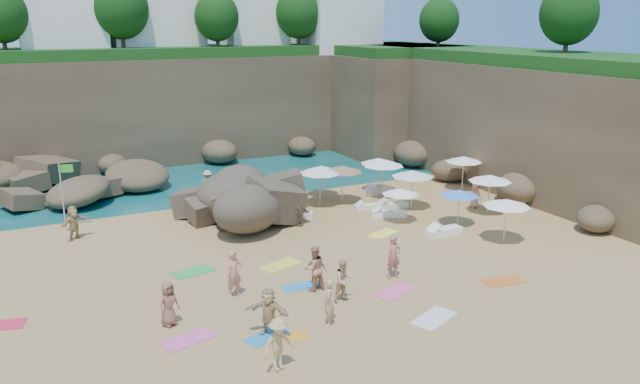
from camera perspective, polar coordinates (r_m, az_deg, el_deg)
name	(u,v)px	position (r m, az deg, el deg)	size (l,w,h in m)	color
ground	(311,252)	(30.22, -0.86, -5.47)	(120.00, 120.00, 0.00)	tan
seawater	(166,144)	(57.81, -13.88, 4.24)	(120.00, 120.00, 0.00)	#0C4751
cliff_back	(201,105)	(52.86, -10.79, 7.80)	(44.00, 8.00, 8.00)	brown
cliff_right	(503,119)	(46.24, 16.42, 6.38)	(8.00, 30.00, 8.00)	brown
cliff_corner	(388,102)	(54.45, 6.23, 8.19)	(10.00, 12.00, 8.00)	brown
rock_promontory	(43,198)	(42.87, -24.00, -0.50)	(12.00, 7.00, 2.00)	brown
clifftop_buildings	(206,14)	(53.46, -10.41, 15.69)	(28.48, 9.48, 7.00)	white
clifftop_trees	(254,13)	(48.08, -6.06, 15.92)	(35.60, 23.82, 4.40)	#11380F
rock_outcrop	(237,221)	(34.94, -7.63, -2.68)	(7.08, 5.31, 2.83)	brown
flag_pole	(64,188)	(35.19, -22.38, 0.34)	(0.71, 0.19, 3.64)	silver
parasol_0	(247,192)	(33.42, -6.67, -0.04)	(2.22, 2.22, 2.10)	silver
parasol_1	(321,168)	(39.09, 0.13, 2.18)	(2.09, 2.09, 1.98)	silver
parasol_2	(320,170)	(36.96, 0.00, 2.01)	(2.54, 2.54, 2.40)	silver
parasol_3	(464,159)	(41.60, 13.01, 2.95)	(2.38, 2.38, 2.25)	silver
parasol_4	(379,161)	(40.29, 5.39, 2.85)	(2.36, 2.36, 2.23)	silver
parasol_5	(412,174)	(36.77, 8.45, 1.68)	(2.47, 2.47, 2.34)	silver
parasol_6	(342,169)	(37.59, 2.05, 2.14)	(2.47, 2.47, 2.33)	silver
parasol_7	(383,163)	(39.00, 5.82, 2.67)	(2.55, 2.55, 2.42)	silver
parasol_8	(490,178)	(36.72, 15.28, 1.22)	(2.44, 2.44, 2.30)	silver
parasol_9	(400,192)	(34.29, 7.37, 0.04)	(2.02, 2.02, 1.91)	silver
parasol_10	(459,193)	(34.28, 12.62, -0.08)	(2.11, 2.11, 2.00)	silver
parasol_11	(507,203)	(32.23, 16.69, -0.95)	(2.37, 2.37, 2.24)	silver
lounger_0	(379,191)	(40.34, 5.40, 0.10)	(2.05, 0.68, 0.32)	silver
lounger_1	(297,215)	(35.37, -2.15, -2.09)	(1.81, 0.60, 0.28)	white
lounger_2	(368,207)	(37.04, 4.38, -1.34)	(1.55, 0.52, 0.24)	white
lounger_3	(392,205)	(37.41, 6.63, -1.20)	(1.82, 0.61, 0.28)	silver
lounger_4	(389,214)	(35.67, 6.32, -2.00)	(1.96, 0.65, 0.31)	white
lounger_5	(444,231)	(33.23, 11.27, -3.53)	(2.02, 0.67, 0.31)	white
towel_0	(266,336)	(22.67, -4.92, -12.99)	(1.60, 0.80, 0.03)	#247DC4
towel_1	(189,339)	(22.86, -11.93, -13.04)	(1.82, 0.91, 0.03)	#DA5498
towel_2	(288,338)	(22.51, -2.98, -13.18)	(1.48, 0.74, 0.03)	orange
towel_4	(281,265)	(28.64, -3.62, -6.68)	(1.92, 0.96, 0.03)	yellow
towel_5	(434,318)	(24.18, 10.38, -11.28)	(1.92, 0.96, 0.03)	silver
towel_8	(300,287)	(26.42, -1.88, -8.63)	(1.45, 0.72, 0.03)	#2384BF
towel_9	(396,291)	(26.15, 6.96, -9.01)	(1.90, 0.95, 0.03)	#E95A8B
towel_10	(503,281)	(28.05, 16.42, -7.81)	(1.82, 0.91, 0.03)	#D56121
towel_11	(193,272)	(28.40, -11.57, -7.18)	(1.87, 0.94, 0.03)	green
towel_12	(383,234)	(32.80, 5.77, -3.81)	(1.70, 0.85, 0.03)	#FFF943
person_stand_0	(234,274)	(25.43, -7.86, -7.41)	(0.71, 0.47, 1.95)	tan
person_stand_1	(314,268)	(25.75, -0.55, -6.97)	(0.94, 0.74, 1.94)	tan
person_stand_2	(208,183)	(39.94, -10.21, 0.78)	(1.09, 0.45, 1.69)	tan
person_stand_3	(300,211)	(33.66, -1.89, -1.79)	(0.96, 0.40, 1.64)	olive
person_stand_4	(475,196)	(38.05, 13.97, -0.33)	(0.72, 0.40, 1.48)	tan
person_stand_5	(74,223)	(33.98, -21.59, -2.62)	(1.65, 0.47, 1.77)	tan
person_stand_6	(328,302)	(23.01, 0.78, -10.04)	(0.65, 0.43, 1.78)	#DDA37D
person_lie_0	(279,363)	(20.63, -3.77, -15.37)	(1.14, 1.76, 0.47)	tan
person_lie_1	(316,282)	(26.38, -0.34, -8.27)	(0.86, 1.46, 0.36)	tan
person_lie_2	(170,320)	(23.88, -13.58, -11.29)	(0.80, 1.65, 0.44)	brown
person_lie_3	(269,329)	(22.64, -4.68, -12.39)	(1.63, 1.76, 0.47)	tan
person_lie_4	(393,273)	(27.42, 6.71, -7.34)	(0.68, 1.86, 0.44)	#A56252
person_lie_5	(344,293)	(25.06, 2.17, -9.25)	(0.83, 1.71, 0.65)	tan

